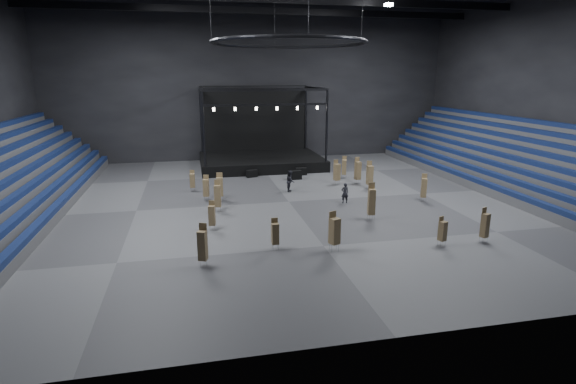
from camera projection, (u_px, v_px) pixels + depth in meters
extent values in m
plane|color=#48484B|center=(289.00, 202.00, 38.48)|extent=(50.00, 50.00, 0.00)
cube|color=black|center=(253.00, 87.00, 56.04)|extent=(50.00, 0.20, 18.00)
cube|color=black|center=(411.00, 120.00, 16.34)|extent=(50.00, 0.20, 18.00)
cube|color=black|center=(554.00, 92.00, 41.28)|extent=(0.20, 42.00, 18.00)
cube|color=#494A4C|center=(13.00, 213.00, 34.03)|extent=(7.20, 40.00, 0.75)
cube|color=#0D173B|center=(59.00, 203.00, 34.55)|extent=(0.59, 40.00, 0.40)
cube|color=#494A4C|center=(6.00, 209.00, 33.84)|extent=(6.30, 40.00, 1.50)
cube|color=#0D173B|center=(45.00, 195.00, 34.18)|extent=(0.59, 40.00, 0.40)
cube|color=#0D173B|center=(31.00, 186.00, 33.80)|extent=(0.59, 40.00, 0.40)
cube|color=#0D173B|center=(16.00, 177.00, 33.43)|extent=(0.59, 40.00, 0.40)
cube|color=#0D173B|center=(1.00, 167.00, 33.05)|extent=(0.59, 40.00, 0.40)
cube|color=#494A4C|center=(508.00, 185.00, 42.75)|extent=(7.20, 40.00, 0.75)
cube|color=#0D173B|center=(478.00, 181.00, 41.93)|extent=(0.59, 40.00, 0.40)
cube|color=#494A4C|center=(513.00, 181.00, 42.75)|extent=(6.30, 40.00, 1.50)
cube|color=#0D173B|center=(487.00, 172.00, 41.93)|extent=(0.59, 40.00, 0.40)
cube|color=#494A4C|center=(517.00, 177.00, 42.74)|extent=(5.40, 40.00, 2.25)
cube|color=#0D173B|center=(497.00, 164.00, 41.92)|extent=(0.59, 40.00, 0.40)
cube|color=#494A4C|center=(522.00, 173.00, 42.74)|extent=(4.50, 40.00, 3.00)
cube|color=#0D173B|center=(506.00, 156.00, 41.91)|extent=(0.59, 40.00, 0.40)
cube|color=#494A4C|center=(526.00, 169.00, 42.73)|extent=(3.60, 40.00, 3.75)
cube|color=#0D173B|center=(516.00, 148.00, 41.90)|extent=(0.59, 40.00, 0.40)
cube|color=#494A4C|center=(531.00, 165.00, 42.73)|extent=(2.70, 40.00, 4.50)
cube|color=#0D173B|center=(525.00, 139.00, 41.89)|extent=(0.59, 40.00, 0.40)
cube|color=#494A4C|center=(536.00, 160.00, 42.73)|extent=(1.80, 40.00, 5.25)
cube|color=#0D173B|center=(535.00, 131.00, 41.89)|extent=(0.59, 40.00, 0.40)
cube|color=#494A4C|center=(540.00, 156.00, 42.72)|extent=(0.90, 40.00, 6.00)
cube|color=#0D173B|center=(544.00, 123.00, 41.88)|extent=(0.59, 40.00, 0.40)
cube|color=black|center=(261.00, 161.00, 52.98)|extent=(14.00, 10.00, 1.20)
cube|color=black|center=(254.00, 118.00, 56.35)|extent=(13.30, 0.30, 8.00)
cylinder|color=black|center=(204.00, 129.00, 46.14)|extent=(0.24, 0.24, 7.80)
cylinder|color=black|center=(201.00, 120.00, 54.84)|extent=(0.24, 0.24, 7.80)
cylinder|color=black|center=(327.00, 126.00, 48.83)|extent=(0.24, 0.24, 7.80)
cylinder|color=black|center=(306.00, 118.00, 57.53)|extent=(0.24, 0.24, 7.80)
cube|color=black|center=(266.00, 90.00, 46.49)|extent=(13.40, 0.25, 0.25)
cube|color=black|center=(254.00, 87.00, 55.19)|extent=(13.40, 0.25, 0.25)
cube|color=black|center=(267.00, 105.00, 46.87)|extent=(13.40, 0.20, 0.20)
cylinder|color=white|center=(214.00, 109.00, 45.86)|extent=(0.24, 0.24, 0.35)
cylinder|color=white|center=(235.00, 109.00, 46.30)|extent=(0.24, 0.24, 0.35)
cylinder|color=white|center=(256.00, 109.00, 46.75)|extent=(0.24, 0.24, 0.35)
cylinder|color=white|center=(277.00, 108.00, 47.20)|extent=(0.24, 0.24, 0.35)
cylinder|color=white|center=(297.00, 108.00, 47.65)|extent=(0.24, 0.24, 0.35)
cylinder|color=white|center=(317.00, 108.00, 48.10)|extent=(0.24, 0.24, 0.35)
torus|color=black|center=(289.00, 42.00, 35.17)|extent=(12.30, 12.30, 0.30)
cylinder|color=black|center=(362.00, 11.00, 35.75)|extent=(0.04, 0.04, 5.00)
cylinder|color=black|center=(275.00, 18.00, 40.20)|extent=(0.04, 0.04, 5.00)
cylinder|color=black|center=(210.00, 6.00, 33.31)|extent=(0.04, 0.04, 5.00)
cube|color=black|center=(259.00, 11.00, 48.28)|extent=(49.00, 0.35, 0.70)
cube|color=white|center=(389.00, 5.00, 40.07)|extent=(0.60, 0.60, 0.25)
cube|color=black|center=(252.00, 174.00, 47.55)|extent=(1.25, 0.84, 0.77)
cube|color=black|center=(295.00, 175.00, 46.54)|extent=(1.42, 0.80, 0.91)
cube|color=black|center=(301.00, 171.00, 48.55)|extent=(1.19, 0.60, 0.79)
cylinder|color=silver|center=(356.00, 182.00, 44.55)|extent=(0.03, 0.03, 0.43)
cylinder|color=silver|center=(355.00, 181.00, 44.94)|extent=(0.03, 0.03, 0.43)
cylinder|color=silver|center=(360.00, 182.00, 44.63)|extent=(0.03, 0.03, 0.43)
cylinder|color=silver|center=(359.00, 181.00, 45.02)|extent=(0.03, 0.03, 0.43)
cube|color=olive|center=(358.00, 171.00, 44.50)|extent=(0.60, 0.60, 1.78)
cube|color=olive|center=(357.00, 162.00, 44.48)|extent=(0.50, 0.15, 0.98)
cylinder|color=silver|center=(332.00, 249.00, 27.55)|extent=(0.03, 0.03, 0.45)
cylinder|color=silver|center=(330.00, 246.00, 27.96)|extent=(0.03, 0.03, 0.45)
cylinder|color=silver|center=(339.00, 248.00, 27.64)|extent=(0.03, 0.03, 0.45)
cylinder|color=silver|center=(336.00, 245.00, 28.05)|extent=(0.03, 0.03, 0.45)
cube|color=olive|center=(335.00, 231.00, 27.53)|extent=(0.71, 0.71, 1.64)
cube|color=olive|center=(333.00, 218.00, 27.52)|extent=(0.51, 0.26, 0.90)
cylinder|color=silver|center=(191.00, 190.00, 41.66)|extent=(0.03, 0.03, 0.37)
cylinder|color=silver|center=(191.00, 189.00, 41.99)|extent=(0.03, 0.03, 0.37)
cylinder|color=silver|center=(195.00, 190.00, 41.73)|extent=(0.03, 0.03, 0.37)
cylinder|color=silver|center=(195.00, 189.00, 42.06)|extent=(0.03, 0.03, 0.37)
cube|color=olive|center=(192.00, 181.00, 41.65)|extent=(0.49, 0.49, 1.31)
cube|color=olive|center=(192.00, 174.00, 41.67)|extent=(0.43, 0.10, 0.72)
cylinder|color=silver|center=(210.00, 228.00, 31.28)|extent=(0.03, 0.03, 0.36)
cylinder|color=silver|center=(210.00, 227.00, 31.61)|extent=(0.03, 0.03, 0.36)
cylinder|color=silver|center=(215.00, 228.00, 31.35)|extent=(0.03, 0.03, 0.36)
cylinder|color=silver|center=(215.00, 226.00, 31.68)|extent=(0.03, 0.03, 0.36)
cube|color=olive|center=(212.00, 215.00, 31.25)|extent=(0.53, 0.53, 1.40)
cube|color=olive|center=(212.00, 206.00, 31.26)|extent=(0.42, 0.15, 0.77)
cylinder|color=silver|center=(218.00, 199.00, 38.43)|extent=(0.03, 0.03, 0.45)
cylinder|color=silver|center=(218.00, 198.00, 38.83)|extent=(0.03, 0.03, 0.45)
cylinder|color=silver|center=(223.00, 199.00, 38.52)|extent=(0.03, 0.03, 0.45)
cylinder|color=silver|center=(223.00, 198.00, 38.92)|extent=(0.03, 0.03, 0.45)
cube|color=olive|center=(220.00, 187.00, 38.41)|extent=(0.58, 0.58, 1.61)
cube|color=olive|center=(219.00, 178.00, 38.44)|extent=(0.52, 0.10, 0.88)
cylinder|color=silver|center=(335.00, 183.00, 44.16)|extent=(0.03, 0.03, 0.44)
cylinder|color=silver|center=(334.00, 182.00, 44.56)|extent=(0.03, 0.03, 0.44)
cylinder|color=silver|center=(339.00, 183.00, 44.25)|extent=(0.03, 0.03, 0.44)
cylinder|color=silver|center=(338.00, 182.00, 44.64)|extent=(0.03, 0.03, 0.44)
cube|color=olive|center=(337.00, 172.00, 44.14)|extent=(0.67, 0.67, 1.63)
cube|color=olive|center=(336.00, 164.00, 44.13)|extent=(0.50, 0.22, 0.90)
cylinder|color=silver|center=(422.00, 200.00, 38.32)|extent=(0.03, 0.03, 0.38)
cylinder|color=silver|center=(420.00, 199.00, 38.66)|extent=(0.03, 0.03, 0.38)
cylinder|color=silver|center=(426.00, 200.00, 38.39)|extent=(0.03, 0.03, 0.38)
cylinder|color=silver|center=(424.00, 199.00, 38.74)|extent=(0.03, 0.03, 0.38)
cube|color=olive|center=(424.00, 188.00, 38.27)|extent=(0.61, 0.61, 1.63)
cube|color=olive|center=(424.00, 179.00, 38.26)|extent=(0.43, 0.23, 0.90)
cylinder|color=silver|center=(273.00, 248.00, 27.81)|extent=(0.03, 0.03, 0.36)
cylinder|color=silver|center=(272.00, 246.00, 28.14)|extent=(0.03, 0.03, 0.36)
cylinder|color=silver|center=(278.00, 247.00, 27.88)|extent=(0.03, 0.03, 0.36)
cylinder|color=silver|center=(277.00, 245.00, 28.21)|extent=(0.03, 0.03, 0.36)
cube|color=olive|center=(275.00, 234.00, 27.80)|extent=(0.44, 0.44, 1.33)
cube|color=olive|center=(274.00, 223.00, 27.81)|extent=(0.42, 0.06, 0.73)
cylinder|color=silver|center=(204.00, 199.00, 38.58)|extent=(0.03, 0.03, 0.39)
cylinder|color=silver|center=(204.00, 198.00, 38.93)|extent=(0.03, 0.03, 0.39)
cylinder|color=silver|center=(209.00, 199.00, 38.66)|extent=(0.03, 0.03, 0.39)
cylinder|color=silver|center=(209.00, 198.00, 39.00)|extent=(0.03, 0.03, 0.39)
cube|color=olive|center=(206.00, 188.00, 38.55)|extent=(0.55, 0.55, 1.49)
cube|color=olive|center=(206.00, 179.00, 38.56)|extent=(0.44, 0.16, 0.82)
cylinder|color=silver|center=(216.00, 210.00, 35.45)|extent=(0.03, 0.03, 0.41)
cylinder|color=silver|center=(215.00, 208.00, 35.82)|extent=(0.03, 0.03, 0.41)
cylinder|color=silver|center=(221.00, 210.00, 35.53)|extent=(0.03, 0.03, 0.41)
cylinder|color=silver|center=(220.00, 208.00, 35.90)|extent=(0.03, 0.03, 0.41)
cube|color=olive|center=(218.00, 196.00, 35.40)|extent=(0.57, 0.57, 1.74)
cube|color=olive|center=(217.00, 185.00, 35.40)|extent=(0.48, 0.14, 0.96)
cylinder|color=silver|center=(483.00, 241.00, 29.02)|extent=(0.03, 0.03, 0.35)
cylinder|color=silver|center=(480.00, 239.00, 29.34)|extent=(0.03, 0.03, 0.35)
cylinder|color=silver|center=(487.00, 240.00, 29.09)|extent=(0.03, 0.03, 0.35)
cylinder|color=silver|center=(484.00, 238.00, 29.40)|extent=(0.03, 0.03, 0.35)
cube|color=olive|center=(485.00, 225.00, 28.97)|extent=(0.53, 0.53, 1.59)
cube|color=olive|center=(484.00, 214.00, 28.92)|extent=(0.40, 0.18, 0.87)
cylinder|color=silver|center=(440.00, 244.00, 28.41)|extent=(0.03, 0.03, 0.35)
cylinder|color=silver|center=(438.00, 242.00, 28.72)|extent=(0.03, 0.03, 0.35)
cylinder|color=silver|center=(445.00, 244.00, 28.48)|extent=(0.03, 0.03, 0.35)
cylinder|color=silver|center=(442.00, 242.00, 28.79)|extent=(0.03, 0.03, 0.35)
cube|color=olive|center=(443.00, 231.00, 28.39)|extent=(0.54, 0.54, 1.27)
cube|color=olive|center=(441.00, 221.00, 28.38)|extent=(0.39, 0.20, 0.70)
cylinder|color=silver|center=(200.00, 264.00, 25.34)|extent=(0.03, 0.03, 0.39)
cylinder|color=silver|center=(200.00, 262.00, 25.68)|extent=(0.03, 0.03, 0.39)
cylinder|color=silver|center=(207.00, 264.00, 25.41)|extent=(0.03, 0.03, 0.39)
cylinder|color=silver|center=(207.00, 261.00, 25.76)|extent=(0.03, 0.03, 0.39)
cube|color=olive|center=(203.00, 246.00, 25.28)|extent=(0.60, 0.60, 1.72)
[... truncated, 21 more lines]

